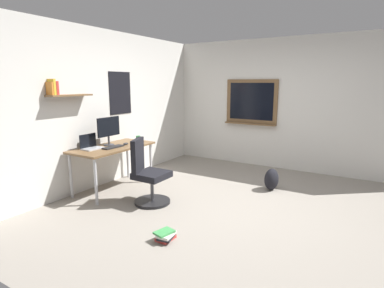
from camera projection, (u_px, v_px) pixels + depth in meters
name	position (u px, v px, depth m)	size (l,w,h in m)	color
ground_plane	(236.00, 208.00, 4.34)	(5.20, 5.20, 0.00)	gray
wall_back	(106.00, 108.00, 5.33)	(5.00, 0.30, 2.60)	silver
wall_right	(286.00, 105.00, 6.15)	(0.22, 5.00, 2.60)	silver
desk	(113.00, 151.00, 5.00)	(1.36, 0.66, 0.72)	brown
office_chair	(148.00, 176.00, 4.46)	(0.54, 0.55, 0.95)	black
laptop	(91.00, 145.00, 4.79)	(0.31, 0.21, 0.23)	#ADAFB5
monitor_primary	(109.00, 129.00, 5.01)	(0.46, 0.17, 0.46)	#38383D
keyboard	(113.00, 147.00, 4.88)	(0.37, 0.13, 0.02)	black
computer_mouse	(126.00, 144.00, 5.11)	(0.10, 0.06, 0.03)	#262628
coffee_mug	(138.00, 138.00, 5.44)	(0.08, 0.08, 0.09)	#338C4C
backpack	(272.00, 179.00, 5.07)	(0.32, 0.22, 0.35)	black
book_stack_on_floor	(166.00, 236.00, 3.45)	(0.25, 0.22, 0.11)	#C63833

